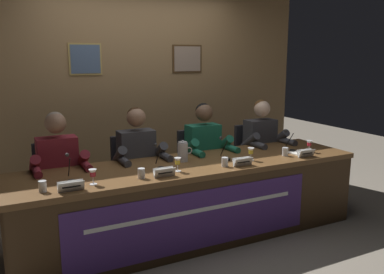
% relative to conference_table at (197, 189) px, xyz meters
% --- Properties ---
extents(ground_plane, '(12.00, 12.00, 0.00)m').
position_rel_conference_table_xyz_m(ground_plane, '(0.00, 0.12, -0.51)').
color(ground_plane, gray).
extents(wall_back_panelled, '(4.57, 0.14, 2.60)m').
position_rel_conference_table_xyz_m(wall_back_panelled, '(0.00, 1.61, 0.79)').
color(wall_back_panelled, '#937047').
rests_on(wall_back_panelled, ground_plane).
extents(conference_table, '(3.37, 0.85, 0.74)m').
position_rel_conference_table_xyz_m(conference_table, '(0.00, 0.00, 0.00)').
color(conference_table, brown).
rests_on(conference_table, ground_plane).
extents(chair_far_left, '(0.44, 0.44, 0.91)m').
position_rel_conference_table_xyz_m(chair_far_left, '(-1.15, 0.73, -0.06)').
color(chair_far_left, black).
rests_on(chair_far_left, ground_plane).
extents(panelist_far_left, '(0.51, 0.48, 1.24)m').
position_rel_conference_table_xyz_m(panelist_far_left, '(-1.15, 0.53, 0.21)').
color(panelist_far_left, black).
rests_on(panelist_far_left, ground_plane).
extents(nameplate_far_left, '(0.19, 0.06, 0.08)m').
position_rel_conference_table_xyz_m(nameplate_far_left, '(-1.17, -0.21, 0.27)').
color(nameplate_far_left, white).
rests_on(nameplate_far_left, conference_table).
extents(juice_glass_far_left, '(0.06, 0.06, 0.12)m').
position_rel_conference_table_xyz_m(juice_glass_far_left, '(-0.99, -0.12, 0.31)').
color(juice_glass_far_left, white).
rests_on(juice_glass_far_left, conference_table).
extents(water_cup_far_left, '(0.06, 0.06, 0.08)m').
position_rel_conference_table_xyz_m(water_cup_far_left, '(-1.37, -0.13, 0.27)').
color(water_cup_far_left, silver).
rests_on(water_cup_far_left, conference_table).
extents(microphone_far_left, '(0.06, 0.17, 0.22)m').
position_rel_conference_table_xyz_m(microphone_far_left, '(-1.13, 0.05, 0.30)').
color(microphone_far_left, black).
rests_on(microphone_far_left, conference_table).
extents(chair_center_left, '(0.44, 0.44, 0.91)m').
position_rel_conference_table_xyz_m(chair_center_left, '(-0.38, 0.73, -0.06)').
color(chair_center_left, black).
rests_on(chair_center_left, ground_plane).
extents(panelist_center_left, '(0.51, 0.48, 1.24)m').
position_rel_conference_table_xyz_m(panelist_center_left, '(-0.38, 0.53, 0.21)').
color(panelist_center_left, black).
rests_on(panelist_center_left, ground_plane).
extents(nameplate_center_left, '(0.19, 0.06, 0.08)m').
position_rel_conference_table_xyz_m(nameplate_center_left, '(-0.41, -0.19, 0.27)').
color(nameplate_center_left, white).
rests_on(nameplate_center_left, conference_table).
extents(juice_glass_center_left, '(0.06, 0.06, 0.12)m').
position_rel_conference_table_xyz_m(juice_glass_center_left, '(-0.24, -0.09, 0.31)').
color(juice_glass_center_left, white).
rests_on(juice_glass_center_left, conference_table).
extents(water_cup_center_left, '(0.06, 0.06, 0.08)m').
position_rel_conference_table_xyz_m(water_cup_center_left, '(-0.59, -0.14, 0.27)').
color(water_cup_center_left, silver).
rests_on(water_cup_center_left, conference_table).
extents(microphone_center_left, '(0.06, 0.17, 0.22)m').
position_rel_conference_table_xyz_m(microphone_center_left, '(-0.34, 0.09, 0.30)').
color(microphone_center_left, black).
rests_on(microphone_center_left, conference_table).
extents(chair_center_right, '(0.44, 0.44, 0.91)m').
position_rel_conference_table_xyz_m(chair_center_right, '(0.39, 0.73, -0.06)').
color(chair_center_right, black).
rests_on(chair_center_right, ground_plane).
extents(panelist_center_right, '(0.51, 0.48, 1.24)m').
position_rel_conference_table_xyz_m(panelist_center_right, '(0.39, 0.53, 0.21)').
color(panelist_center_right, black).
rests_on(panelist_center_right, ground_plane).
extents(nameplate_center_right, '(0.19, 0.06, 0.08)m').
position_rel_conference_table_xyz_m(nameplate_center_right, '(0.37, -0.19, 0.27)').
color(nameplate_center_right, white).
rests_on(nameplate_center_right, conference_table).
extents(juice_glass_center_right, '(0.06, 0.06, 0.12)m').
position_rel_conference_table_xyz_m(juice_glass_center_right, '(0.56, -0.06, 0.31)').
color(juice_glass_center_right, white).
rests_on(juice_glass_center_right, conference_table).
extents(water_cup_center_right, '(0.06, 0.06, 0.08)m').
position_rel_conference_table_xyz_m(water_cup_center_right, '(0.22, -0.14, 0.27)').
color(water_cup_center_right, silver).
rests_on(water_cup_center_right, conference_table).
extents(microphone_center_right, '(0.06, 0.17, 0.22)m').
position_rel_conference_table_xyz_m(microphone_center_right, '(0.35, 0.08, 0.30)').
color(microphone_center_right, black).
rests_on(microphone_center_right, conference_table).
extents(chair_far_right, '(0.44, 0.44, 0.91)m').
position_rel_conference_table_xyz_m(chair_far_right, '(1.16, 0.73, -0.06)').
color(chair_far_right, black).
rests_on(chair_far_right, ground_plane).
extents(panelist_far_right, '(0.51, 0.48, 1.24)m').
position_rel_conference_table_xyz_m(panelist_far_right, '(1.16, 0.53, 0.21)').
color(panelist_far_right, black).
rests_on(panelist_far_right, ground_plane).
extents(nameplate_far_right, '(0.19, 0.06, 0.08)m').
position_rel_conference_table_xyz_m(nameplate_far_right, '(1.13, -0.20, 0.27)').
color(nameplate_far_right, white).
rests_on(nameplate_far_right, conference_table).
extents(juice_glass_far_right, '(0.06, 0.06, 0.12)m').
position_rel_conference_table_xyz_m(juice_glass_far_right, '(1.31, -0.05, 0.31)').
color(juice_glass_far_right, white).
rests_on(juice_glass_far_right, conference_table).
extents(water_cup_far_right, '(0.06, 0.06, 0.08)m').
position_rel_conference_table_xyz_m(water_cup_far_right, '(0.98, -0.07, 0.27)').
color(water_cup_far_right, silver).
rests_on(water_cup_far_right, conference_table).
extents(microphone_far_right, '(0.06, 0.17, 0.22)m').
position_rel_conference_table_xyz_m(microphone_far_right, '(1.17, 0.08, 0.30)').
color(microphone_far_right, black).
rests_on(microphone_far_right, conference_table).
extents(water_pitcher_central, '(0.15, 0.10, 0.21)m').
position_rel_conference_table_xyz_m(water_pitcher_central, '(-0.05, 0.21, 0.32)').
color(water_pitcher_central, silver).
rests_on(water_pitcher_central, conference_table).
extents(document_stack_far_right, '(0.22, 0.17, 0.01)m').
position_rel_conference_table_xyz_m(document_stack_far_right, '(1.18, -0.04, 0.23)').
color(document_stack_far_right, white).
rests_on(document_stack_far_right, conference_table).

